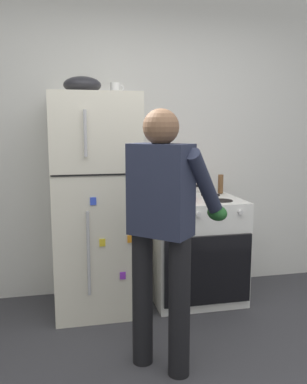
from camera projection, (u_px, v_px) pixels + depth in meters
The scene contains 8 objects.
kitchen_wall_back at pixel (139, 143), 3.65m from camera, with size 6.00×0.10×2.70m, color silver.
refrigerator at pixel (96, 204), 3.27m from camera, with size 0.68×0.72×1.75m.
stove_range at pixel (196, 249), 3.51m from camera, with size 0.76×0.67×0.89m.
person_cook at pixel (164, 218), 2.41m from camera, with size 0.67×0.70×1.60m.
red_pot at pixel (180, 192), 3.36m from camera, with size 0.33×0.23×0.13m.
coffee_mug at pixel (115, 89), 3.21m from camera, with size 0.11×0.08×0.10m.
pepper_mill at pixel (221, 184), 3.69m from camera, with size 0.05×0.05×0.17m, color brown.
mixing_bowl at pixel (82, 85), 3.10m from camera, with size 0.29×0.29×0.13m, color black.
Camera 1 is at (-0.66, -1.67, 1.49)m, focal length 37.69 mm.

